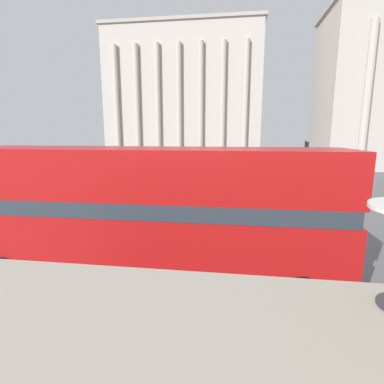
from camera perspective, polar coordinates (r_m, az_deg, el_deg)
name	(u,v)px	position (r m, az deg, el deg)	size (l,w,h in m)	color
double_decker_bus	(152,210)	(9.31, -7.54, -3.35)	(11.42, 2.66, 4.27)	black
plaza_building_left	(187,98)	(58.71, -0.99, 17.52)	(27.01, 16.87, 22.58)	#BCB2A8
traffic_light_near	(290,182)	(14.27, 18.17, 1.88)	(0.42, 0.24, 3.91)	black
traffic_light_mid	(230,166)	(22.61, 7.24, 4.85)	(0.42, 0.24, 3.46)	black
traffic_light_far	(305,156)	(29.74, 20.78, 6.41)	(0.42, 0.24, 4.06)	black
car_maroon	(236,173)	(31.30, 8.43, 3.63)	(4.20, 1.93, 1.35)	black
pedestrian_olive	(336,176)	(29.43, 25.75, 2.74)	(0.32, 0.32, 1.71)	#282B33
pedestrian_blue	(225,179)	(25.17, 6.27, 2.51)	(0.32, 0.32, 1.69)	#282B33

